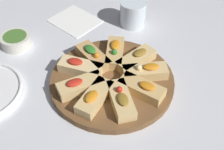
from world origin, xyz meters
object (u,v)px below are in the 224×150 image
object	(u,v)px
serving_board	(112,81)
dipping_bowl	(16,40)
water_glass	(133,13)
napkin_stack	(75,21)

from	to	relation	value
serving_board	dipping_bowl	size ratio (longest dim) A/B	3.63
water_glass	dipping_bowl	world-z (taller)	water_glass
water_glass	dipping_bowl	bearing A→B (deg)	59.22
serving_board	napkin_stack	xyz separation A→B (m)	(0.28, -0.13, -0.01)
dipping_bowl	water_glass	bearing A→B (deg)	-120.78
serving_board	dipping_bowl	world-z (taller)	dipping_bowl
water_glass	dipping_bowl	size ratio (longest dim) A/B	0.92
serving_board	water_glass	xyz separation A→B (m)	(0.13, -0.24, 0.03)
serving_board	water_glass	size ratio (longest dim) A/B	3.95
water_glass	napkin_stack	distance (m)	0.19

